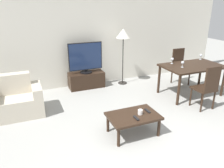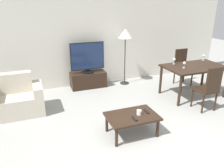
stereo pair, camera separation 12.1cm
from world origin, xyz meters
name	(u,v)px [view 1 (the left image)]	position (x,y,z in m)	size (l,w,h in m)	color
wall_back	(92,34)	(0.00, 3.72, 1.35)	(7.87, 0.06, 2.70)	silver
armchair	(16,101)	(-1.98, 2.54, 0.30)	(0.99, 0.63, 0.81)	beige
tv_stand	(86,80)	(-0.28, 3.45, 0.20)	(0.91, 0.39, 0.41)	black
tv	(86,58)	(-0.28, 3.45, 0.80)	(0.87, 0.30, 0.78)	black
coffee_table	(133,117)	(-0.16, 1.06, 0.32)	(0.85, 0.57, 0.36)	black
dining_table	(192,69)	(1.92, 2.05, 0.65)	(1.42, 0.87, 0.74)	black
dining_chair_near	(207,86)	(1.67, 1.30, 0.52)	(0.40, 0.40, 0.95)	black
dining_chair_far	(180,65)	(2.16, 2.79, 0.52)	(0.40, 0.40, 0.95)	black
floor_lamp	(123,36)	(0.72, 3.36, 1.30)	(0.37, 0.37, 1.49)	black
remote_primary	(148,111)	(0.13, 1.08, 0.37)	(0.04, 0.15, 0.02)	black
remote_secondary	(136,118)	(-0.17, 0.93, 0.37)	(0.04, 0.15, 0.02)	black
cup_white_near	(140,112)	(-0.04, 1.04, 0.40)	(0.08, 0.08, 0.09)	white
wine_glass_left	(172,59)	(1.56, 2.36, 0.84)	(0.07, 0.07, 0.15)	silver
wine_glass_center	(201,56)	(2.47, 2.40, 0.84)	(0.07, 0.07, 0.15)	silver
wine_glass_right	(183,63)	(1.58, 2.01, 0.84)	(0.07, 0.07, 0.15)	silver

